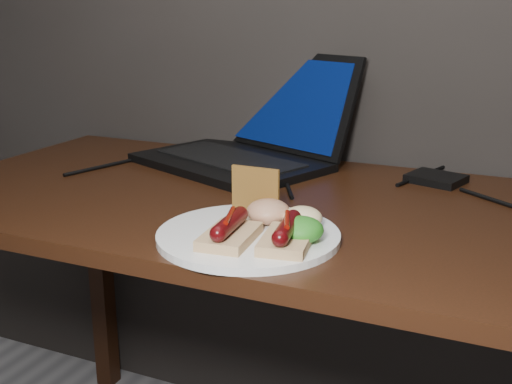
% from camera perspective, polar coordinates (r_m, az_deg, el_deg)
% --- Properties ---
extents(desk, '(1.40, 0.70, 0.75)m').
position_cam_1_polar(desk, '(1.25, 1.07, -4.50)').
color(desk, black).
rests_on(desk, ground).
extents(laptop, '(0.52, 0.49, 0.25)m').
position_cam_1_polar(laptop, '(1.50, -0.64, 4.61)').
color(laptop, black).
rests_on(laptop, desk).
extents(hard_drive, '(0.13, 0.11, 0.02)m').
position_cam_1_polar(hard_drive, '(1.38, 15.71, 1.16)').
color(hard_drive, black).
rests_on(hard_drive, desk).
extents(desk_cables, '(0.91, 0.42, 0.01)m').
position_cam_1_polar(desk_cables, '(1.35, 4.76, 1.18)').
color(desk_cables, black).
rests_on(desk_cables, desk).
extents(plate, '(0.33, 0.33, 0.01)m').
position_cam_1_polar(plate, '(1.02, -0.69, -3.90)').
color(plate, white).
rests_on(plate, desk).
extents(bread_sausage_center, '(0.08, 0.12, 0.04)m').
position_cam_1_polar(bread_sausage_center, '(0.97, -2.36, -3.46)').
color(bread_sausage_center, '#DABD80').
rests_on(bread_sausage_center, plate).
extents(bread_sausage_right, '(0.09, 0.12, 0.04)m').
position_cam_1_polar(bread_sausage_right, '(0.96, 2.76, -3.82)').
color(bread_sausage_right, '#DABD80').
rests_on(bread_sausage_right, plate).
extents(crispbread, '(0.08, 0.01, 0.08)m').
position_cam_1_polar(crispbread, '(1.08, -0.06, 0.02)').
color(crispbread, olive).
rests_on(crispbread, plate).
extents(salad_greens, '(0.07, 0.07, 0.04)m').
position_cam_1_polar(salad_greens, '(0.97, 4.00, -3.35)').
color(salad_greens, '#205D12').
rests_on(salad_greens, plate).
extents(salsa_mound, '(0.07, 0.07, 0.04)m').
position_cam_1_polar(salsa_mound, '(1.05, 1.10, -1.74)').
color(salsa_mound, maroon).
rests_on(salsa_mound, plate).
extents(coleslaw_mound, '(0.06, 0.06, 0.04)m').
position_cam_1_polar(coleslaw_mound, '(1.03, 4.14, -2.30)').
color(coleslaw_mound, '#EEE4CD').
rests_on(coleslaw_mound, plate).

